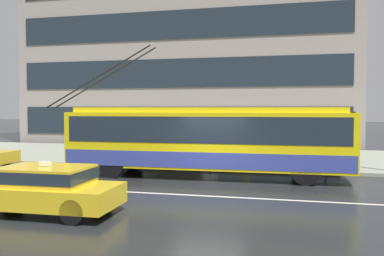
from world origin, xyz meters
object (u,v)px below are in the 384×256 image
bus_shelter (176,125)px  taxi_oncoming_near (42,187)px  trolleybus (207,138)px  pedestrian_walking_past (142,132)px  pedestrian_approaching_curb (327,133)px  pedestrian_at_shelter (246,141)px  pedestrian_waiting_by_pole (157,127)px

bus_shelter → taxi_oncoming_near: bearing=-94.8°
trolleybus → pedestrian_walking_past: (-3.69, 2.30, 0.08)m
pedestrian_approaching_curb → pedestrian_walking_past: bearing=-177.5°
bus_shelter → pedestrian_at_shelter: (3.37, 0.67, -0.79)m
trolleybus → taxi_oncoming_near: 7.63m
pedestrian_at_shelter → pedestrian_waiting_by_pole: bearing=169.9°
pedestrian_at_shelter → pedestrian_waiting_by_pole: (-4.91, 0.88, 0.62)m
pedestrian_waiting_by_pole → bus_shelter: bearing=-45.1°
trolleybus → pedestrian_walking_past: trolleybus is taller
trolleybus → pedestrian_approaching_curb: (4.86, 2.67, 0.15)m
pedestrian_at_shelter → trolleybus: bearing=-107.3°
trolleybus → bus_shelter: 3.81m
trolleybus → taxi_oncoming_near: (-3.03, -6.95, -0.87)m
pedestrian_at_shelter → taxi_oncoming_near: bearing=-111.4°
taxi_oncoming_near → bus_shelter: 10.14m
bus_shelter → pedestrian_approaching_curb: 7.08m
taxi_oncoming_near → bus_shelter: (0.83, 10.03, 1.26)m
trolleybus → taxi_oncoming_near: size_ratio=3.01×
pedestrian_walking_past → pedestrian_waiting_by_pole: pedestrian_waiting_by_pole is taller
taxi_oncoming_near → pedestrian_approaching_curb: (7.90, 9.61, 1.01)m
taxi_oncoming_near → pedestrian_approaching_curb: 12.48m
taxi_oncoming_near → pedestrian_waiting_by_pole: pedestrian_waiting_by_pole is taller
pedestrian_at_shelter → pedestrian_walking_past: (-4.86, -1.46, 0.47)m
bus_shelter → pedestrian_walking_past: (-1.49, -0.79, -0.32)m
taxi_oncoming_near → bus_shelter: bearing=85.2°
trolleybus → pedestrian_waiting_by_pole: size_ratio=6.26×
pedestrian_walking_past → pedestrian_waiting_by_pole: (-0.05, 2.33, 0.16)m
pedestrian_at_shelter → pedestrian_waiting_by_pole: pedestrian_waiting_by_pole is taller
pedestrian_approaching_curb → bus_shelter: bearing=176.6°
trolleybus → bus_shelter: size_ratio=3.10×
bus_shelter → pedestrian_walking_past: 1.72m
bus_shelter → pedestrian_waiting_by_pole: bearing=134.9°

